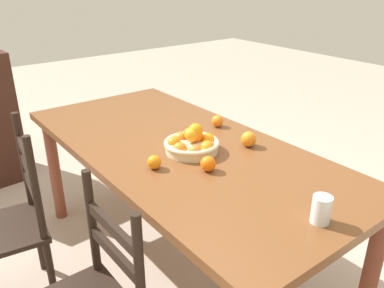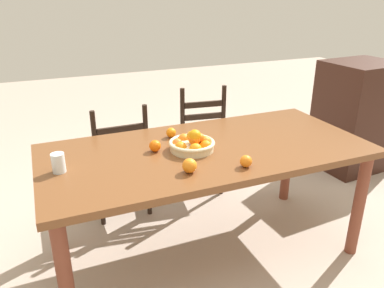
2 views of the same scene
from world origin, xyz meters
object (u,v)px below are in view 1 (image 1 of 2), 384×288
at_px(chair_near_window, 11,225).
at_px(fruit_bowl, 192,143).
at_px(dining_table, 180,160).
at_px(orange_loose_1, 217,121).
at_px(drinking_glass, 322,209).
at_px(orange_loose_2, 208,164).
at_px(orange_loose_0, 154,162).
at_px(orange_loose_3, 249,139).

xyz_separation_m(chair_near_window, fruit_bowl, (-0.40, -0.82, 0.36)).
distance_m(dining_table, orange_loose_1, 0.36).
distance_m(fruit_bowl, drinking_glass, 0.76).
xyz_separation_m(orange_loose_2, drinking_glass, (-0.55, -0.07, 0.02)).
bearing_deg(orange_loose_1, orange_loose_0, 111.44).
height_order(orange_loose_0, orange_loose_3, orange_loose_3).
xyz_separation_m(dining_table, orange_loose_3, (-0.23, -0.27, 0.13)).
height_order(orange_loose_1, drinking_glass, drinking_glass).
relative_size(dining_table, orange_loose_3, 25.26).
xyz_separation_m(fruit_bowl, drinking_glass, (-0.76, 0.00, 0.01)).
xyz_separation_m(dining_table, drinking_glass, (-0.86, -0.00, 0.14)).
height_order(orange_loose_0, drinking_glass, drinking_glass).
xyz_separation_m(orange_loose_0, orange_loose_2, (-0.17, -0.18, 0.00)).
xyz_separation_m(orange_loose_3, drinking_glass, (-0.63, 0.27, 0.01)).
xyz_separation_m(orange_loose_1, orange_loose_3, (-0.31, 0.06, 0.01)).
bearing_deg(orange_loose_2, orange_loose_0, 47.42).
relative_size(dining_table, orange_loose_2, 28.35).
relative_size(dining_table, orange_loose_1, 29.67).
xyz_separation_m(chair_near_window, orange_loose_3, (-0.53, -1.08, 0.36)).
relative_size(chair_near_window, orange_loose_0, 15.06).
distance_m(chair_near_window, orange_loose_2, 1.03).
bearing_deg(drinking_glass, dining_table, 0.17).
height_order(orange_loose_1, orange_loose_2, orange_loose_2).
height_order(dining_table, fruit_bowl, fruit_bowl).
bearing_deg(orange_loose_2, fruit_bowl, -18.72).
bearing_deg(orange_loose_2, chair_near_window, 50.62).
bearing_deg(dining_table, orange_loose_3, -129.89).
bearing_deg(orange_loose_1, drinking_glass, 161.01).
height_order(chair_near_window, orange_loose_2, chair_near_window).
distance_m(dining_table, orange_loose_2, 0.34).
bearing_deg(orange_loose_1, orange_loose_3, 169.77).
bearing_deg(orange_loose_1, dining_table, 103.95).
relative_size(orange_loose_2, orange_loose_3, 0.89).
bearing_deg(orange_loose_0, drinking_glass, -160.80).
bearing_deg(chair_near_window, orange_loose_0, 59.39).
xyz_separation_m(dining_table, orange_loose_1, (0.08, -0.33, 0.12)).
xyz_separation_m(dining_table, orange_loose_0, (-0.14, 0.25, 0.12)).
bearing_deg(dining_table, drinking_glass, -179.83).
relative_size(dining_table, chair_near_window, 2.06).
distance_m(chair_near_window, orange_loose_3, 1.25).
bearing_deg(orange_loose_0, chair_near_window, 51.71).
bearing_deg(orange_loose_0, fruit_bowl, -79.71).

